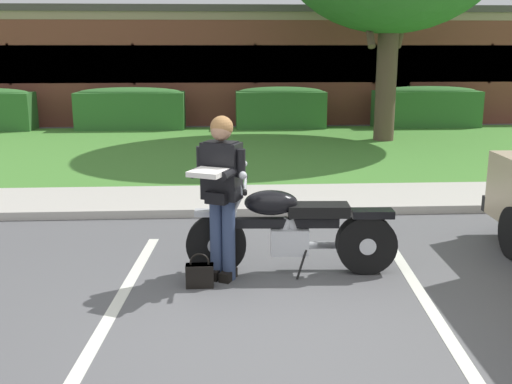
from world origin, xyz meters
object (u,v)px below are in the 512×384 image
(hedge_center_right, at_px, (280,107))
(hedge_right, at_px, (426,106))
(handbag, at_px, (200,273))
(brick_building, at_px, (248,62))
(motorcycle, at_px, (299,229))
(hedge_center_left, at_px, (131,108))
(rider_person, at_px, (221,185))

(hedge_center_right, bearing_deg, hedge_right, 0.00)
(handbag, bearing_deg, brick_building, 85.90)
(motorcycle, distance_m, hedge_right, 12.50)
(motorcycle, height_order, hedge_center_left, motorcycle)
(hedge_center_right, xyz_separation_m, hedge_right, (4.30, 0.00, 0.00))
(motorcycle, bearing_deg, hedge_center_right, 85.41)
(hedge_center_left, bearing_deg, rider_person, -77.41)
(rider_person, xyz_separation_m, hedge_right, (6.03, 11.49, -0.36))
(hedge_center_left, xyz_separation_m, hedge_right, (8.60, -0.00, 0.00))
(motorcycle, distance_m, brick_building, 17.63)
(hedge_center_left, distance_m, hedge_center_right, 4.30)
(hedge_right, relative_size, brick_building, 0.14)
(rider_person, height_order, brick_building, brick_building)
(brick_building, bearing_deg, rider_person, -93.42)
(motorcycle, relative_size, rider_person, 1.32)
(motorcycle, relative_size, hedge_center_left, 0.73)
(handbag, height_order, hedge_center_left, hedge_center_left)
(handbag, xyz_separation_m, brick_building, (1.28, 17.92, 1.64))
(rider_person, xyz_separation_m, hedge_center_right, (1.73, 11.49, -0.36))
(rider_person, distance_m, brick_building, 17.76)
(hedge_right, bearing_deg, brick_building, 128.64)
(hedge_center_left, relative_size, brick_building, 0.14)
(motorcycle, bearing_deg, hedge_center_left, 106.60)
(handbag, relative_size, hedge_center_right, 0.14)
(hedge_center_right, height_order, brick_building, brick_building)
(hedge_center_right, bearing_deg, rider_person, -98.58)
(rider_person, bearing_deg, hedge_right, 62.30)
(handbag, bearing_deg, rider_person, 43.00)
(handbag, relative_size, hedge_center_left, 0.12)
(hedge_center_left, height_order, hedge_center_right, same)
(hedge_right, bearing_deg, handbag, -118.14)
(handbag, distance_m, hedge_right, 13.28)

